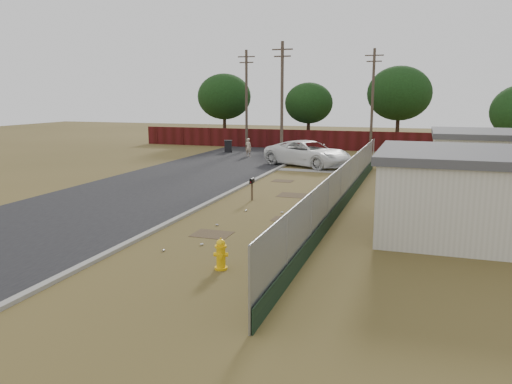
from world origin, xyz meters
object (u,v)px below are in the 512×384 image
(pedestrian, at_px, (248,147))
(trash_bin, at_px, (228,146))
(pickup_truck, at_px, (308,153))
(fire_hydrant, at_px, (221,255))
(mailbox, at_px, (252,183))

(pedestrian, height_order, trash_bin, pedestrian)
(pickup_truck, xyz_separation_m, trash_bin, (-8.72, 6.36, -0.36))
(fire_hydrant, bearing_deg, mailbox, 103.55)
(pickup_truck, bearing_deg, mailbox, -154.39)
(fire_hydrant, height_order, pedestrian, pedestrian)
(fire_hydrant, bearing_deg, pickup_truck, 96.01)
(pedestrian, bearing_deg, mailbox, 123.39)
(pickup_truck, height_order, pedestrian, pickup_truck)
(fire_hydrant, distance_m, trash_bin, 30.62)
(mailbox, xyz_separation_m, pedestrian, (-6.00, 16.59, -0.10))
(pedestrian, distance_m, trash_bin, 3.69)
(fire_hydrant, relative_size, pedestrian, 0.62)
(pickup_truck, bearing_deg, trash_bin, 79.31)
(pedestrian, bearing_deg, fire_hydrant, 121.13)
(pedestrian, bearing_deg, pickup_truck, 160.13)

